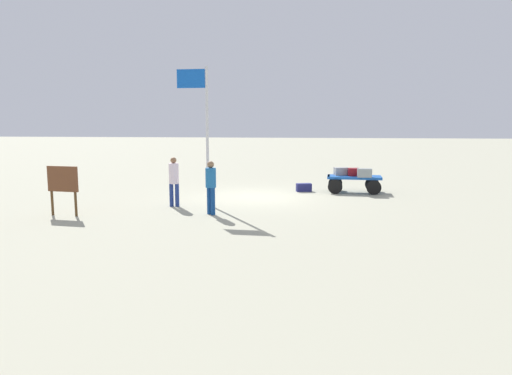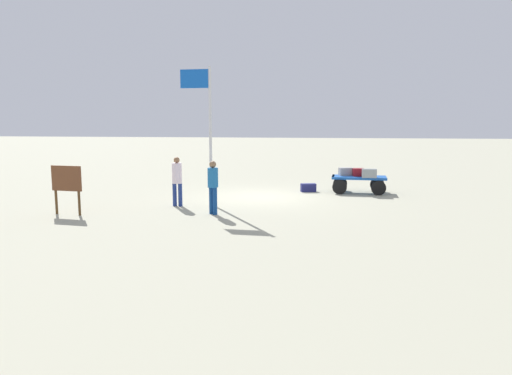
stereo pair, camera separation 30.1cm
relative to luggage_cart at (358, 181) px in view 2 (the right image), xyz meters
The scene contains 10 objects.
ground_plane 4.10m from the luggage_cart, 22.03° to the left, with size 120.00×120.00×0.00m, color #A9A78E.
luggage_cart is the anchor object (origin of this frame).
suitcase_navy 0.66m from the luggage_cart, 26.07° to the right, with size 0.62×0.45×0.32m.
suitcase_olive 0.67m from the luggage_cart, 133.12° to the left, with size 0.56×0.30×0.35m.
suitcase_tan 0.36m from the luggage_cart, 86.92° to the right, with size 0.48×0.41×0.31m.
suitcase_grey 2.05m from the luggage_cart, ahead, with size 0.67×0.43×0.33m.
worker_lead 7.55m from the luggage_cart, 31.09° to the left, with size 0.34×0.34×1.70m.
worker_trailing 7.12m from the luggage_cart, 46.23° to the left, with size 0.47×0.47×1.69m.
flagpole 6.96m from the luggage_cart, 32.28° to the left, with size 1.09×0.10×4.77m.
signboard 11.09m from the luggage_cart, 31.59° to the left, with size 1.04×0.19×1.55m.
Camera 2 is at (-2.12, 18.15, 2.98)m, focal length 33.48 mm.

